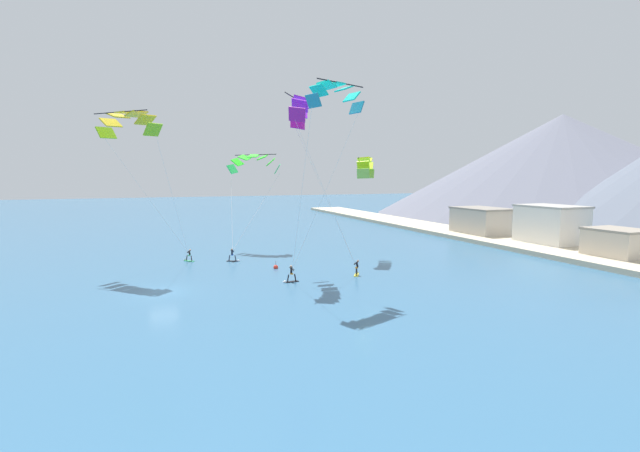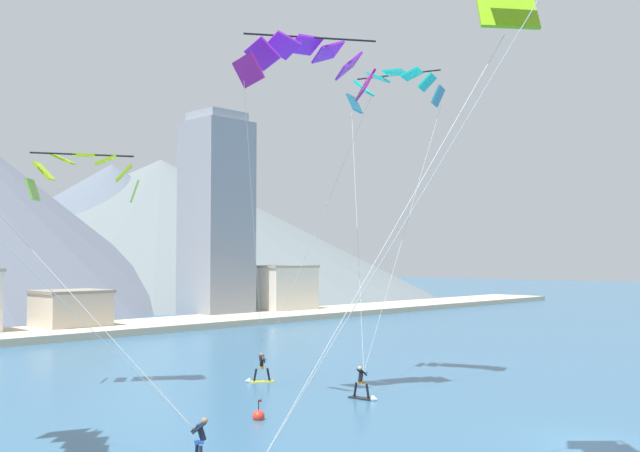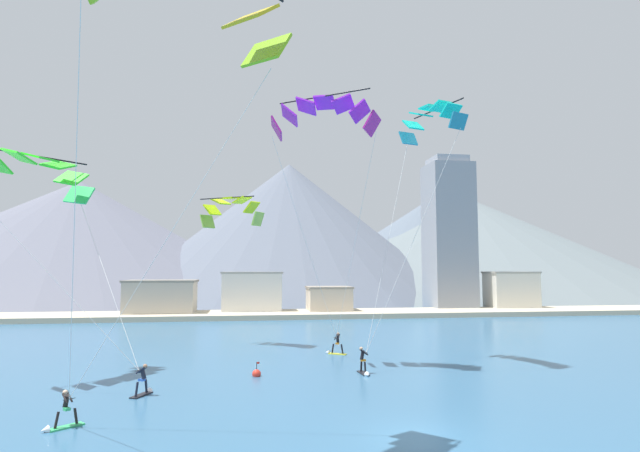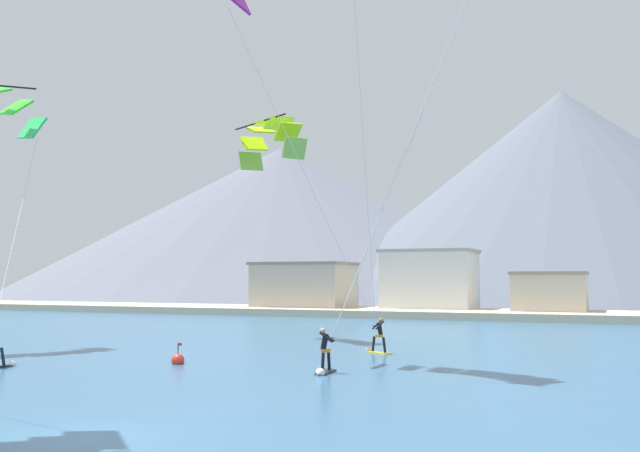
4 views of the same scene
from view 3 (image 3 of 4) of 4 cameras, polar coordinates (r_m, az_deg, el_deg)
The scene contains 20 objects.
ground_plane at distance 22.14m, azimuth 11.19°, elevation -22.65°, with size 400.00×400.00×0.00m, color #336084.
kitesurfer_near_lead at distance 33.62m, azimuth 5.04°, elevation -15.61°, with size 0.61×1.77×1.80m.
kitesurfer_near_trail at distance 25.27m, azimuth -27.53°, elevation -18.91°, with size 1.57×1.45×1.63m.
kitesurfer_mid_center at distance 29.85m, azimuth -19.44°, elevation -16.75°, with size 1.11×1.74×1.77m.
kitesurfer_far_left at distance 41.15m, azimuth 1.74°, elevation -13.68°, with size 1.70×1.24×1.79m.
parafoil_kite_near_lead at distance 38.86m, azimuth 12.58°, elevation 11.83°, with size 7.48×6.07×17.53m.
parafoil_kite_mid_center at distance 36.26m, azimuth -29.60°, elevation 5.48°, with size 10.55×8.38×12.76m.
parafoil_kite_far_left at distance 36.28m, azimuth 0.49°, elevation 12.69°, with size 7.74×8.11×17.64m.
parafoil_kite_distant_high_outer at distance 45.66m, azimuth -10.09°, elevation 2.05°, with size 5.86×4.69×2.76m.
race_marker_buoy at distance 33.22m, azimuth -7.27°, elevation -16.41°, with size 0.56×0.56×1.02m.
shoreline_strip at distance 73.07m, azimuth -2.97°, elevation -10.03°, with size 180.00×10.00×0.70m, color beige.
shore_building_harbour_front at distance 75.61m, azimuth 1.02°, elevation -8.51°, with size 6.58×5.83×4.23m.
shore_building_promenade_mid at distance 76.24m, azimuth -7.82°, elevation -7.61°, with size 8.99×6.76×6.45m.
shore_building_quay_east at distance 87.45m, azimuth 21.01°, elevation -6.99°, with size 7.87×5.04×6.44m.
shore_building_quay_west at distance 75.44m, azimuth -17.70°, elevation -7.89°, with size 9.85×7.12×5.27m.
highrise_tower at distance 85.55m, azimuth 14.50°, elevation -0.96°, with size 7.00×7.00×25.51m.
mountain_peak_west_ridge at distance 124.82m, azimuth -3.57°, elevation -0.45°, with size 83.33×83.33×33.31m.
mountain_peak_central_summit at distance 133.38m, azimuth -25.98°, elevation -1.34°, with size 101.78×101.78×28.23m.
mountain_peak_east_shoulder at distance 144.28m, azimuth 12.06°, elevation -2.41°, with size 81.82×81.82×26.02m.
mountain_peak_far_spur at distance 147.42m, azimuth 16.04°, elevation -2.03°, with size 111.75×111.75×27.85m.
Camera 3 is at (-6.96, -19.91, 6.74)m, focal length 28.00 mm.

